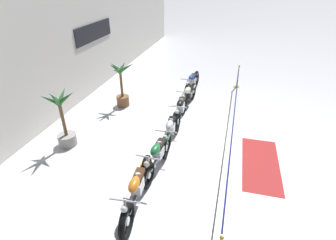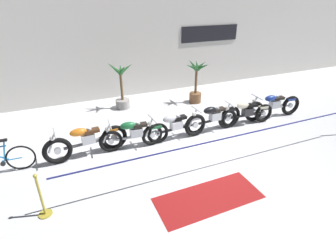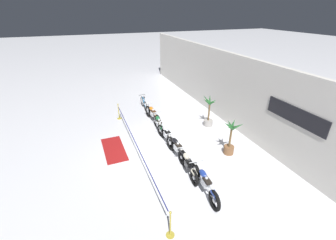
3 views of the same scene
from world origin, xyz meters
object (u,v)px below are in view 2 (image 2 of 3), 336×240
at_px(motorcycle_orange_0, 86,141).
at_px(potted_palm_right_of_row, 196,84).
at_px(motorcycle_cream_4, 246,113).
at_px(motorcycle_silver_2, 174,126).
at_px(stanchion_far_left, 181,154).
at_px(motorcycle_green_1, 134,134).
at_px(potted_palm_left_of_row, 122,90).
at_px(motorcycle_black_3, 213,118).
at_px(floor_banner, 209,198).
at_px(motorcycle_blue_5, 273,106).

bearing_deg(motorcycle_orange_0, potted_palm_right_of_row, 27.19).
distance_m(motorcycle_cream_4, potted_palm_right_of_row, 2.64).
relative_size(motorcycle_silver_2, stanchion_far_left, 0.25).
distance_m(motorcycle_silver_2, potted_palm_right_of_row, 3.27).
height_order(motorcycle_green_1, potted_palm_left_of_row, potted_palm_left_of_row).
relative_size(motorcycle_orange_0, motorcycle_silver_2, 1.05).
xyz_separation_m(motorcycle_green_1, motorcycle_black_3, (2.69, -0.02, 0.01)).
height_order(potted_palm_right_of_row, floor_banner, potted_palm_right_of_row).
bearing_deg(stanchion_far_left, potted_palm_right_of_row, 58.02).
bearing_deg(motorcycle_orange_0, motorcycle_black_3, -1.20).
distance_m(motorcycle_orange_0, floor_banner, 3.67).
relative_size(motorcycle_orange_0, floor_banner, 0.96).
bearing_deg(motorcycle_silver_2, potted_palm_left_of_row, 106.62).
xyz_separation_m(motorcycle_orange_0, stanchion_far_left, (2.01, -1.92, 0.25)).
xyz_separation_m(motorcycle_green_1, potted_palm_right_of_row, (3.36, 2.49, 0.34)).
bearing_deg(floor_banner, motorcycle_black_3, 56.38).
distance_m(motorcycle_green_1, motorcycle_black_3, 2.69).
height_order(motorcycle_cream_4, floor_banner, motorcycle_cream_4).
distance_m(motorcycle_black_3, motorcycle_cream_4, 1.28).
bearing_deg(motorcycle_green_1, potted_palm_right_of_row, 36.60).
bearing_deg(motorcycle_orange_0, floor_banner, -50.65).
bearing_deg(motorcycle_blue_5, motorcycle_black_3, -178.60).
bearing_deg(motorcycle_black_3, motorcycle_orange_0, 178.80).
bearing_deg(motorcycle_silver_2, motorcycle_black_3, -0.11).
bearing_deg(motorcycle_cream_4, motorcycle_silver_2, 179.21).
bearing_deg(motorcycle_cream_4, motorcycle_green_1, 179.26).
distance_m(motorcycle_silver_2, stanchion_far_left, 1.97).
relative_size(motorcycle_orange_0, motorcycle_green_1, 1.11).
xyz_separation_m(potted_palm_right_of_row, floor_banner, (-2.41, -5.24, -0.80)).
xyz_separation_m(motorcycle_black_3, potted_palm_left_of_row, (-2.32, 3.07, 0.28)).
relative_size(motorcycle_green_1, motorcycle_silver_2, 0.95).
xyz_separation_m(motorcycle_cream_4, potted_palm_right_of_row, (-0.62, 2.54, 0.35)).
xyz_separation_m(motorcycle_silver_2, motorcycle_blue_5, (3.96, 0.06, 0.01)).
xyz_separation_m(motorcycle_orange_0, motorcycle_blue_5, (6.61, -0.02, -0.01)).
height_order(motorcycle_orange_0, motorcycle_green_1, motorcycle_orange_0).
xyz_separation_m(motorcycle_blue_5, potted_palm_right_of_row, (-1.89, 2.45, 0.34)).
bearing_deg(potted_palm_right_of_row, stanchion_far_left, -121.98).
relative_size(motorcycle_blue_5, potted_palm_right_of_row, 1.30).
xyz_separation_m(motorcycle_orange_0, potted_palm_right_of_row, (4.72, 2.42, 0.33)).
relative_size(motorcycle_orange_0, potted_palm_right_of_row, 1.28).
relative_size(motorcycle_silver_2, motorcycle_black_3, 1.02).
height_order(motorcycle_orange_0, motorcycle_cream_4, motorcycle_orange_0).
distance_m(potted_palm_left_of_row, stanchion_far_left, 4.92).
bearing_deg(floor_banner, motorcycle_green_1, 107.99).
distance_m(motorcycle_green_1, motorcycle_blue_5, 5.25).
distance_m(motorcycle_cream_4, motorcycle_blue_5, 1.28).
bearing_deg(potted_palm_right_of_row, motorcycle_silver_2, -129.53).
bearing_deg(stanchion_far_left, motorcycle_cream_4, 28.41).
height_order(potted_palm_right_of_row, stanchion_far_left, potted_palm_right_of_row).
bearing_deg(motorcycle_cream_4, motorcycle_blue_5, 4.35).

